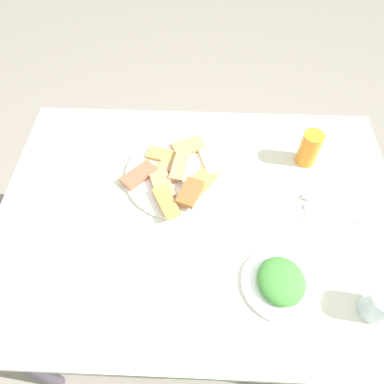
{
  "coord_description": "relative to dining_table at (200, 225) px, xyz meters",
  "views": [
    {
      "loc": [
        0.0,
        0.57,
        1.65
      ],
      "look_at": [
        0.03,
        -0.06,
        0.77
      ],
      "focal_mm": 33.01,
      "sensor_mm": 36.0,
      "label": 1
    }
  ],
  "objects": [
    {
      "name": "ground_plane",
      "position": [
        0.0,
        0.0,
        -0.66
      ],
      "size": [
        6.0,
        6.0,
        0.0
      ],
      "primitive_type": "plane",
      "color": "gray"
    },
    {
      "name": "spoon",
      "position": [
        -0.4,
        -0.01,
        0.08
      ],
      "size": [
        0.17,
        0.06,
        0.0
      ],
      "primitive_type": "cube",
      "rotation": [
        0.0,
        0.0,
        -0.29
      ],
      "color": "silver",
      "rests_on": "paper_napkin"
    },
    {
      "name": "fork",
      "position": [
        -0.4,
        -0.05,
        0.08
      ],
      "size": [
        0.17,
        0.07,
        0.0
      ],
      "primitive_type": "cube",
      "rotation": [
        0.0,
        0.0,
        -0.29
      ],
      "color": "silver",
      "rests_on": "paper_napkin"
    },
    {
      "name": "dining_table",
      "position": [
        0.0,
        0.0,
        0.0
      ],
      "size": [
        1.23,
        0.9,
        0.74
      ],
      "color": "silver",
      "rests_on": "ground_plane"
    },
    {
      "name": "salad_plate_greens",
      "position": [
        -0.22,
        0.21,
        0.09
      ],
      "size": [
        0.21,
        0.21,
        0.05
      ],
      "color": "white",
      "rests_on": "dining_table"
    },
    {
      "name": "soda_can",
      "position": [
        -0.35,
        -0.22,
        0.13
      ],
      "size": [
        0.08,
        0.08,
        0.12
      ],
      "primitive_type": "cylinder",
      "rotation": [
        0.0,
        0.0,
        4.55
      ],
      "color": "orange",
      "rests_on": "dining_table"
    },
    {
      "name": "drinking_glass",
      "position": [
        -0.45,
        0.27,
        0.12
      ],
      "size": [
        0.08,
        0.08,
        0.09
      ],
      "primitive_type": "cylinder",
      "color": "silver",
      "rests_on": "dining_table"
    },
    {
      "name": "paper_napkin",
      "position": [
        -0.4,
        -0.03,
        0.08
      ],
      "size": [
        0.18,
        0.18,
        0.0
      ],
      "primitive_type": "cube",
      "rotation": [
        0.0,
        0.0,
        -0.24
      ],
      "color": "white",
      "rests_on": "dining_table"
    },
    {
      "name": "pide_platter",
      "position": [
        0.07,
        -0.14,
        0.09
      ],
      "size": [
        0.36,
        0.36,
        0.04
      ],
      "color": "white",
      "rests_on": "dining_table"
    }
  ]
}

